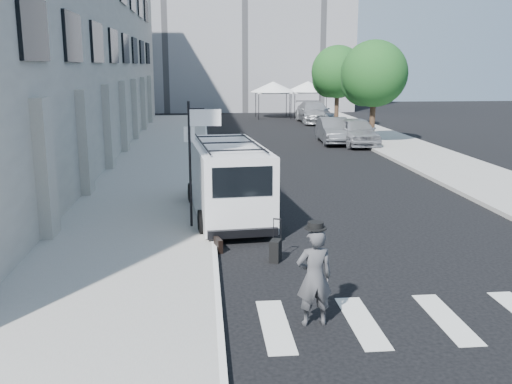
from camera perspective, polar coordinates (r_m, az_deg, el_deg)
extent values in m
plane|color=black|center=(13.45, 4.57, -7.47)|extent=(120.00, 120.00, 0.00)
cube|color=gray|center=(28.87, -9.31, 3.39)|extent=(4.50, 48.00, 0.15)
cube|color=gray|center=(34.62, 13.67, 4.71)|extent=(4.00, 56.00, 0.15)
cube|color=gray|center=(31.85, -23.00, 14.13)|extent=(10.00, 44.00, 12.00)
cylinder|color=black|center=(15.87, -6.61, 2.70)|extent=(0.07, 0.07, 3.50)
cube|color=white|center=(15.77, -6.69, 5.76)|extent=(0.30, 0.03, 0.42)
cube|color=white|center=(15.70, -5.08, 7.41)|extent=(0.85, 0.06, 0.45)
cylinder|color=black|center=(34.05, 11.54, 6.93)|extent=(0.32, 0.32, 2.80)
sphere|color=#154219|center=(33.90, 11.75, 11.52)|extent=(3.80, 3.80, 3.80)
sphere|color=#154219|center=(34.37, 10.76, 10.63)|extent=(2.66, 2.66, 2.66)
cylinder|color=black|center=(42.71, 8.05, 8.16)|extent=(0.32, 0.32, 2.80)
sphere|color=#154219|center=(42.59, 8.17, 11.82)|extent=(3.80, 3.80, 3.80)
sphere|color=#154219|center=(43.10, 7.43, 11.09)|extent=(2.66, 2.66, 2.66)
cylinder|color=black|center=(49.40, 0.28, 8.51)|extent=(0.06, 0.06, 2.20)
cylinder|color=black|center=(49.75, 3.52, 8.52)|extent=(0.06, 0.06, 2.20)
cylinder|color=black|center=(52.18, -0.03, 8.73)|extent=(0.06, 0.06, 2.20)
cylinder|color=black|center=(52.51, 3.05, 8.74)|extent=(0.06, 0.06, 2.20)
cube|color=white|center=(50.88, 1.71, 9.92)|extent=(3.00, 3.00, 0.12)
cone|color=white|center=(50.86, 1.72, 10.48)|extent=(4.00, 4.00, 0.90)
cylinder|color=black|center=(50.31, 3.89, 8.56)|extent=(0.06, 0.06, 2.20)
cylinder|color=black|center=(50.83, 7.04, 8.53)|extent=(0.06, 0.06, 2.20)
cylinder|color=black|center=(53.07, 3.40, 8.77)|extent=(0.06, 0.06, 2.20)
cylinder|color=black|center=(53.56, 6.40, 8.75)|extent=(0.06, 0.06, 2.20)
cube|color=white|center=(51.86, 5.21, 9.93)|extent=(3.00, 3.00, 0.12)
cone|color=white|center=(51.84, 5.22, 10.48)|extent=(4.00, 4.00, 0.90)
imported|color=#3F3E41|center=(10.32, 5.86, -8.48)|extent=(0.69, 0.48, 1.81)
cube|color=black|center=(14.45, -3.80, -5.31)|extent=(0.23, 0.46, 0.34)
cube|color=black|center=(13.69, 1.96, -5.89)|extent=(0.34, 0.42, 0.53)
cylinder|color=black|center=(13.71, 1.77, -3.69)|extent=(0.02, 0.02, 0.50)
cylinder|color=black|center=(13.67, 2.51, -3.74)|extent=(0.02, 0.02, 0.50)
cube|color=black|center=(13.63, 2.15, -2.72)|extent=(0.20, 0.10, 0.03)
cube|color=silver|center=(17.29, -2.83, 1.33)|extent=(2.47, 5.48, 2.07)
cube|color=silver|center=(20.20, -3.98, 1.52)|extent=(1.95, 1.06, 1.08)
cube|color=black|center=(14.64, -1.38, 1.04)|extent=(1.57, 0.23, 0.79)
cylinder|color=black|center=(19.18, -6.35, -0.23)|extent=(0.35, 0.77, 0.75)
cylinder|color=black|center=(19.41, -0.85, 0.00)|extent=(0.35, 0.77, 0.75)
cylinder|color=black|center=(15.67, -5.26, -3.13)|extent=(0.35, 0.77, 0.75)
cylinder|color=black|center=(15.95, 1.44, -2.80)|extent=(0.35, 0.77, 0.75)
imported|color=gray|center=(33.94, 10.04, 5.98)|extent=(1.93, 4.77, 1.62)
imported|color=#4C4E53|center=(34.71, 7.78, 6.10)|extent=(1.86, 4.68, 1.51)
imported|color=gray|center=(46.99, 5.80, 7.93)|extent=(2.41, 5.87, 1.70)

